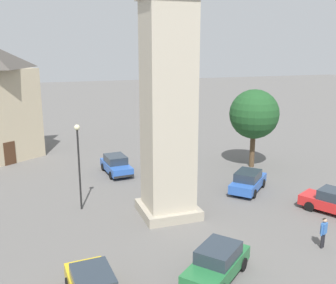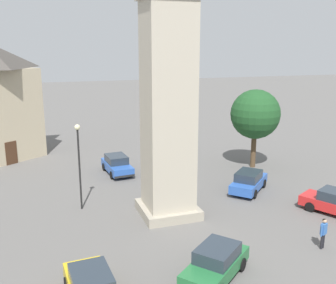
# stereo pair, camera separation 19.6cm
# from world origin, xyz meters

# --- Properties ---
(ground_plane) EXTENTS (200.00, 200.00, 0.00)m
(ground_plane) POSITION_xyz_m (0.00, 0.00, 0.00)
(ground_plane) COLOR #605E5B
(car_blue_kerb) EXTENTS (4.26, 2.08, 1.53)m
(car_blue_kerb) POSITION_xyz_m (9.15, 1.43, 0.76)
(car_blue_kerb) COLOR #2D5BB7
(car_blue_kerb) RESTS_ON ground
(car_red_corner) EXTENTS (4.05, 4.17, 1.53)m
(car_red_corner) POSITION_xyz_m (1.92, -6.92, 0.76)
(car_red_corner) COLOR #2D5BB7
(car_red_corner) RESTS_ON ground
(car_white_side) EXTENTS (3.92, 4.26, 1.53)m
(car_white_side) POSITION_xyz_m (-7.43, 0.19, 0.76)
(car_white_side) COLOR #236B38
(car_white_side) RESTS_ON ground
(car_black_far) EXTENTS (4.44, 3.40, 1.53)m
(car_black_far) POSITION_xyz_m (-3.37, -10.11, 0.76)
(car_black_far) COLOR red
(car_black_far) RESTS_ON ground
(pedestrian) EXTENTS (0.35, 0.52, 1.69)m
(pedestrian) POSITION_xyz_m (-6.77, -6.32, 1.01)
(pedestrian) COLOR black
(pedestrian) RESTS_ON ground
(tree) EXTENTS (4.26, 4.26, 6.86)m
(tree) POSITION_xyz_m (7.10, -10.33, 4.71)
(tree) COLOR brown
(tree) RESTS_ON ground
(lamp_post) EXTENTS (0.36, 0.36, 5.66)m
(lamp_post) POSITION_xyz_m (2.58, 5.13, 3.73)
(lamp_post) COLOR black
(lamp_post) RESTS_ON ground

